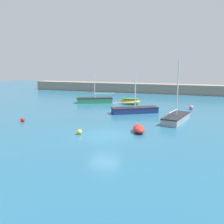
{
  "coord_description": "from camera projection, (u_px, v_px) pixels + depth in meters",
  "views": [
    {
      "loc": [
        7.32,
        -19.32,
        6.02
      ],
      "look_at": [
        -1.47,
        6.12,
        0.86
      ],
      "focal_mm": 40.0,
      "sensor_mm": 36.0,
      "label": 1
    }
  ],
  "objects": [
    {
      "name": "harbor_breakwater",
      "position": [
        161.0,
        89.0,
        52.67
      ],
      "size": [
        59.34,
        3.4,
        1.96
      ],
      "primitive_type": "cube",
      "color": "gray",
      "rests_on": "ground_plane"
    },
    {
      "name": "mooring_buoy_yellow",
      "position": [
        79.0,
        132.0,
        21.76
      ],
      "size": [
        0.44,
        0.44,
        0.44
      ],
      "primitive_type": "sphere",
      "color": "yellow",
      "rests_on": "ground_plane"
    },
    {
      "name": "mooring_buoy_red",
      "position": [
        23.0,
        120.0,
        26.48
      ],
      "size": [
        0.46,
        0.46,
        0.46
      ],
      "primitive_type": "sphere",
      "color": "red",
      "rests_on": "ground_plane"
    },
    {
      "name": "fishing_dinghy_green",
      "position": [
        139.0,
        129.0,
        22.37
      ],
      "size": [
        1.73,
        2.41,
        0.68
      ],
      "rotation": [
        0.0,
        0.0,
        1.94
      ],
      "color": "red",
      "rests_on": "ground_plane"
    },
    {
      "name": "mooring_buoy_pink",
      "position": [
        191.0,
        107.0,
        33.73
      ],
      "size": [
        0.56,
        0.56,
        0.56
      ],
      "primitive_type": "sphere",
      "color": "#EA668C",
      "rests_on": "ground_plane"
    },
    {
      "name": "sailboat_tall_mast",
      "position": [
        176.0,
        118.0,
        26.43
      ],
      "size": [
        2.66,
        5.53,
        6.46
      ],
      "rotation": [
        0.0,
        0.0,
        1.37
      ],
      "color": "gray",
      "rests_on": "ground_plane"
    },
    {
      "name": "rowboat_with_red_cover",
      "position": [
        130.0,
        101.0,
        38.18
      ],
      "size": [
        3.16,
        1.57,
        0.97
      ],
      "rotation": [
        0.0,
        0.0,
        3.24
      ],
      "color": "yellow",
      "rests_on": "ground_plane"
    },
    {
      "name": "ground_plane",
      "position": [
        105.0,
        137.0,
        21.44
      ],
      "size": [
        120.0,
        120.0,
        0.2
      ],
      "primitive_type": "cube",
      "color": "#235B7A"
    },
    {
      "name": "sailboat_short_mast",
      "position": [
        135.0,
        110.0,
        31.25
      ],
      "size": [
        5.81,
        4.42,
        4.67
      ],
      "rotation": [
        0.0,
        0.0,
        0.55
      ],
      "color": "navy",
      "rests_on": "ground_plane"
    },
    {
      "name": "sailboat_twin_hulled",
      "position": [
        95.0,
        100.0,
        39.55
      ],
      "size": [
        5.79,
        4.03,
        4.48
      ],
      "rotation": [
        0.0,
        0.0,
        3.6
      ],
      "color": "#287A4C",
      "rests_on": "ground_plane"
    }
  ]
}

